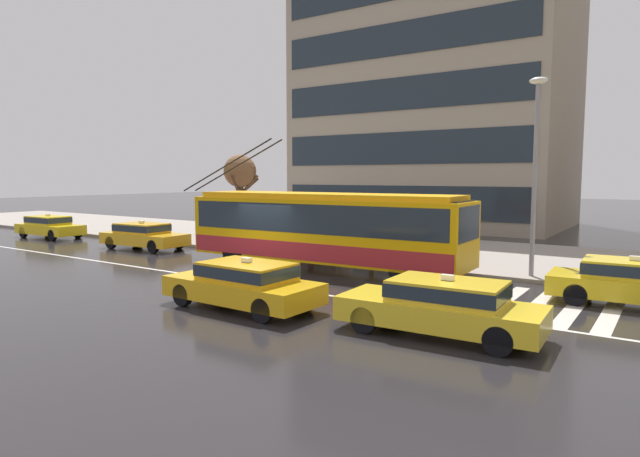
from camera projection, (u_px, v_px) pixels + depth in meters
ground_plane at (244, 274)px, 19.54m from camera, size 160.00×160.00×0.00m
sidewalk_slab at (366, 246)px, 27.03m from camera, size 80.00×10.00×0.14m
crosswalk_stripe_edge_near at (504, 301)px, 15.35m from camera, size 0.44×4.40×0.01m
crosswalk_stripe_inner_a at (537, 305)px, 14.85m from camera, size 0.44×4.40×0.01m
crosswalk_stripe_center at (573, 309)px, 14.35m from camera, size 0.44×4.40×0.01m
crosswalk_stripe_inner_b at (611, 314)px, 13.85m from camera, size 0.44×4.40×0.01m
lane_centre_line at (221, 279)px, 18.55m from camera, size 72.00×0.14×0.01m
trolleybus at (325, 228)px, 20.40m from camera, size 12.82×2.85×5.08m
taxi_queued_behind_bus at (144, 235)px, 26.33m from camera, size 4.60×2.11×1.39m
taxi_oncoming_near at (244, 283)px, 14.45m from camera, size 4.50×1.95×1.39m
taxi_far_behind at (49, 226)px, 31.11m from camera, size 4.51×1.88×1.39m
taxi_oncoming_far at (442, 305)px, 11.97m from camera, size 4.59×1.95×1.39m
taxi_ahead_of_bus at (639, 281)px, 14.63m from camera, size 4.76×2.03×1.39m
bus_shelter at (315, 209)px, 24.65m from camera, size 3.78×1.63×2.63m
pedestrian_at_shelter at (415, 223)px, 22.28m from camera, size 1.27×1.27×1.93m
pedestrian_approaching_curb at (309, 217)px, 24.60m from camera, size 1.12×1.12×1.95m
pedestrian_walking_past at (289, 212)px, 26.60m from camera, size 1.62×1.62×1.99m
pedestrian_waiting_by_pole at (374, 221)px, 22.68m from camera, size 1.37×1.37×1.95m
street_lamp at (535, 160)px, 18.10m from camera, size 0.60×0.32×6.74m
street_tree_bare at (240, 174)px, 27.43m from camera, size 1.79×1.72×4.53m
office_tower_corner_left at (436, 103)px, 39.59m from camera, size 18.66×12.79×17.91m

